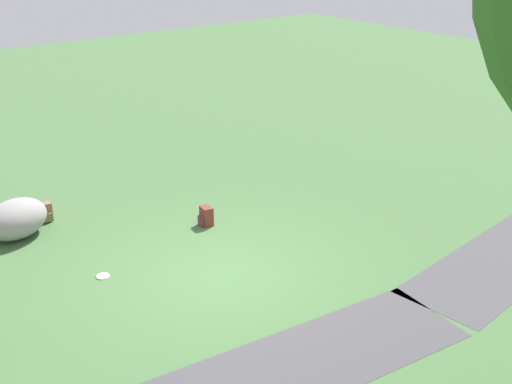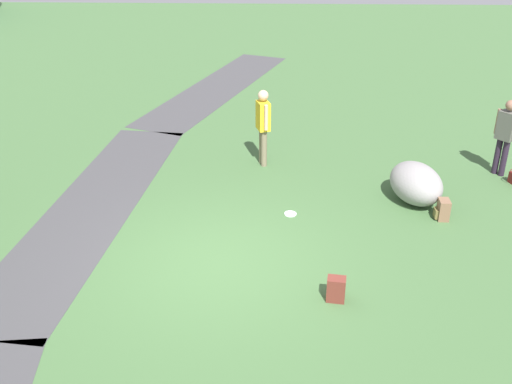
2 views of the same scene
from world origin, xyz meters
TOP-DOWN VIEW (x-y plane):
  - ground_plane at (0.00, 0.00)m, footprint 48.00×48.00m
  - footpath_segment_mid at (1.92, 2.60)m, footprint 8.13×2.48m
  - footpath_segment_far at (9.66, 0.80)m, footprint 8.08×4.28m
  - lawn_boulder at (2.33, -3.76)m, footprint 1.54×1.28m
  - woman_with_handbag at (3.64, -5.84)m, footprint 0.43×0.42m
  - man_near_boulder at (4.00, -0.70)m, footprint 0.50×0.34m
  - backpack_by_boulder at (1.62, -4.15)m, footprint 0.28×0.27m
  - spare_backpack_on_lawn at (-0.94, -1.92)m, footprint 0.29×0.31m
  - frisbee_on_grass at (1.70, -1.28)m, footprint 0.23×0.23m

SIDE VIEW (x-z plane):
  - ground_plane at x=0.00m, z-range 0.00..0.00m
  - footpath_segment_mid at x=1.92m, z-range 0.00..0.01m
  - footpath_segment_far at x=9.66m, z-range 0.00..0.01m
  - frisbee_on_grass at x=1.70m, z-range 0.00..0.02m
  - backpack_by_boulder at x=1.62m, z-range -0.01..0.39m
  - spare_backpack_on_lawn at x=-0.94m, z-range -0.01..0.39m
  - lawn_boulder at x=2.33m, z-range 0.00..0.79m
  - woman_with_handbag at x=3.64m, z-range 0.13..1.82m
  - man_near_boulder at x=4.00m, z-range 0.14..1.88m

